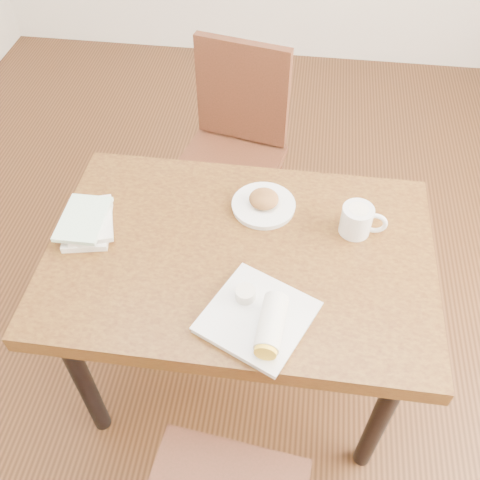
# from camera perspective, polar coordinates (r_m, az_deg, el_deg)

# --- Properties ---
(ground) EXTENTS (4.00, 5.00, 0.01)m
(ground) POSITION_cam_1_polar(r_m,az_deg,el_deg) (2.25, 0.00, -13.67)
(ground) COLOR #472814
(ground) RESTS_ON ground
(table) EXTENTS (1.17, 0.78, 0.75)m
(table) POSITION_cam_1_polar(r_m,az_deg,el_deg) (1.69, 0.00, -3.08)
(table) COLOR brown
(table) RESTS_ON ground
(chair_far) EXTENTS (0.50, 0.50, 0.95)m
(chair_far) POSITION_cam_1_polar(r_m,az_deg,el_deg) (2.33, -0.67, 10.40)
(chair_far) COLOR #4A2115
(chair_far) RESTS_ON ground
(plate_scone) EXTENTS (0.21, 0.21, 0.07)m
(plate_scone) POSITION_cam_1_polar(r_m,az_deg,el_deg) (1.74, 2.54, 3.96)
(plate_scone) COLOR white
(plate_scone) RESTS_ON table
(coffee_mug) EXTENTS (0.14, 0.10, 0.10)m
(coffee_mug) POSITION_cam_1_polar(r_m,az_deg,el_deg) (1.68, 12.47, 2.12)
(coffee_mug) COLOR white
(coffee_mug) RESTS_ON table
(plate_burrito) EXTENTS (0.35, 0.35, 0.09)m
(plate_burrito) POSITION_cam_1_polar(r_m,az_deg,el_deg) (1.45, 2.29, -8.41)
(plate_burrito) COLOR white
(plate_burrito) RESTS_ON table
(book_stack) EXTENTS (0.19, 0.23, 0.05)m
(book_stack) POSITION_cam_1_polar(r_m,az_deg,el_deg) (1.73, -15.96, 1.84)
(book_stack) COLOR white
(book_stack) RESTS_ON table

